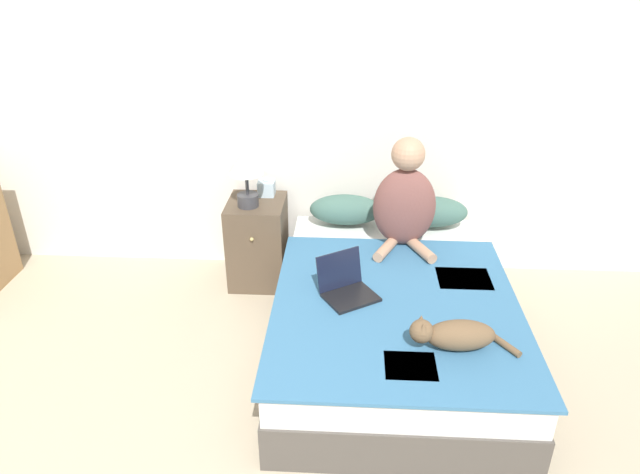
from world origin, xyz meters
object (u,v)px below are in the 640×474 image
(pillow_near, at_px, (346,210))
(tissue_box, at_px, (266,188))
(laptop_open, at_px, (347,287))
(pillow_far, at_px, (431,212))
(person_sitting, at_px, (405,201))
(nightstand, at_px, (258,242))
(table_lamp, at_px, (246,168))
(bed, at_px, (392,318))
(cat_tabby, at_px, (454,334))

(pillow_near, height_order, tissue_box, tissue_box)
(laptop_open, bearing_deg, tissue_box, 88.24)
(pillow_far, bearing_deg, person_sitting, -126.75)
(nightstand, bearing_deg, laptop_open, -53.13)
(tissue_box, bearing_deg, table_lamp, -116.84)
(bed, bearing_deg, cat_tabby, -65.64)
(pillow_far, distance_m, person_sitting, 0.43)
(bed, xyz_separation_m, tissue_box, (-0.90, 0.92, 0.48))
(bed, relative_size, pillow_far, 3.83)
(person_sitting, xyz_separation_m, cat_tabby, (0.18, -1.13, -0.24))
(pillow_far, distance_m, tissue_box, 1.21)
(pillow_near, xyz_separation_m, tissue_box, (-0.59, 0.06, 0.14))
(laptop_open, height_order, tissue_box, tissue_box)
(cat_tabby, distance_m, nightstand, 1.84)
(nightstand, xyz_separation_m, table_lamp, (-0.04, -0.07, 0.61))
(bed, relative_size, tissue_box, 14.43)
(bed, distance_m, person_sitting, 0.79)
(laptop_open, bearing_deg, cat_tabby, -72.71)
(bed, height_order, person_sitting, person_sitting)
(pillow_far, relative_size, laptop_open, 1.35)
(bed, xyz_separation_m, nightstand, (-0.96, 0.78, 0.10))
(bed, distance_m, pillow_near, 0.97)
(table_lamp, relative_size, tissue_box, 2.98)
(pillow_near, distance_m, cat_tabby, 1.54)
(pillow_near, relative_size, cat_tabby, 0.93)
(pillow_far, relative_size, tissue_box, 3.77)
(pillow_near, relative_size, table_lamp, 1.27)
(bed, distance_m, nightstand, 1.24)
(pillow_far, relative_size, cat_tabby, 0.93)
(bed, relative_size, pillow_near, 3.83)
(table_lamp, bearing_deg, nightstand, 60.26)
(pillow_near, bearing_deg, pillow_far, 0.00)
(person_sitting, relative_size, tissue_box, 5.39)
(person_sitting, relative_size, table_lamp, 1.81)
(laptop_open, bearing_deg, table_lamp, 98.45)
(pillow_near, relative_size, laptop_open, 1.35)
(bed, height_order, table_lamp, table_lamp)
(bed, xyz_separation_m, pillow_far, (0.31, 0.86, 0.34))
(bed, bearing_deg, person_sitting, 81.45)
(pillow_near, xyz_separation_m, person_sitting, (0.39, -0.30, 0.21))
(bed, height_order, laptop_open, laptop_open)
(cat_tabby, relative_size, nightstand, 0.87)
(bed, relative_size, table_lamp, 4.85)
(nightstand, bearing_deg, cat_tabby, -48.12)
(pillow_near, bearing_deg, nightstand, -173.58)
(pillow_near, distance_m, nightstand, 0.70)
(pillow_near, relative_size, pillow_far, 1.00)
(tissue_box, bearing_deg, pillow_near, -5.82)
(table_lamp, bearing_deg, tissue_box, 63.16)
(bed, bearing_deg, pillow_near, 109.88)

